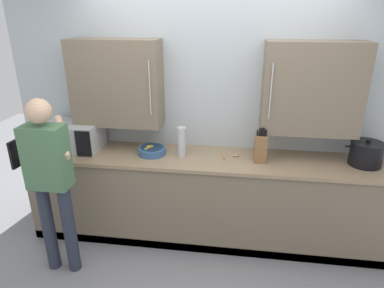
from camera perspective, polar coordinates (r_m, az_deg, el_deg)
The scene contains 9 objects.
back_wall_tiled at distance 3.37m, azimuth 3.37°, elevation 8.14°, with size 4.17×0.44×2.79m.
counter_unit at distance 3.47m, azimuth 2.60°, elevation -9.21°, with size 3.61×0.63×0.91m.
microwave_oven at distance 3.63m, azimuth -20.00°, elevation 1.30°, with size 0.59×0.79×0.28m.
wooden_spoon at distance 3.29m, azimuth 6.50°, elevation -1.96°, with size 0.18×0.18×0.02m.
knife_block at distance 3.20m, azimuth 11.59°, elevation -0.63°, with size 0.11×0.15×0.34m.
thermos_flask at distance 3.23m, azimuth -1.78°, elevation 0.40°, with size 0.08×0.08×0.30m.
fruit_bowl at distance 3.34m, azimuth -6.86°, elevation -1.07°, with size 0.27×0.27×0.09m.
stock_pot at distance 3.45m, azimuth 27.57°, elevation -1.47°, with size 0.39×0.29×0.25m.
person_figure at distance 3.05m, azimuth -23.14°, elevation -4.76°, with size 0.44×0.52×1.62m.
Camera 1 is at (0.26, -2.10, 2.23)m, focal length 31.27 mm.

